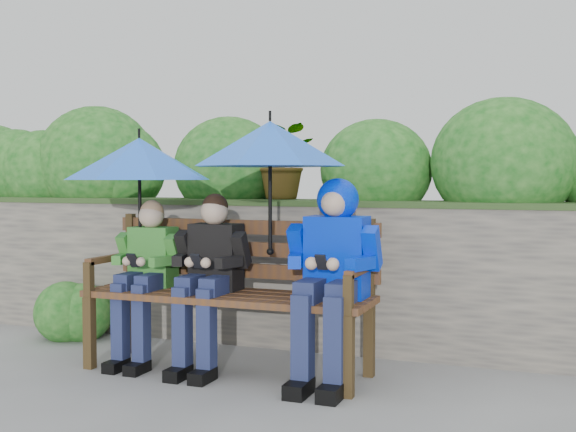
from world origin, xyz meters
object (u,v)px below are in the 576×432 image
at_px(boy_left, 146,270).
at_px(boy_right, 332,262).
at_px(umbrella_left, 139,159).
at_px(park_bench, 232,283).
at_px(boy_middle, 209,270).
at_px(umbrella_right, 270,144).

xyz_separation_m(boy_left, boy_right, (1.24, -0.00, 0.10)).
distance_m(boy_right, umbrella_left, 1.44).
bearing_deg(boy_left, park_bench, 7.40).
distance_m(boy_middle, umbrella_left, 0.86).
bearing_deg(boy_left, boy_right, -0.06).
xyz_separation_m(park_bench, boy_right, (0.67, -0.08, 0.17)).
xyz_separation_m(boy_left, boy_middle, (0.45, -0.00, 0.02)).
height_order(boy_left, boy_middle, boy_middle).
bearing_deg(park_bench, boy_left, -172.60).
xyz_separation_m(park_bench, boy_middle, (-0.12, -0.08, 0.08)).
relative_size(park_bench, umbrella_right, 1.93).
bearing_deg(umbrella_left, boy_left, -35.00).
height_order(boy_right, umbrella_left, umbrella_left).
bearing_deg(umbrella_left, boy_right, -2.18).
height_order(boy_middle, umbrella_right, umbrella_right).
relative_size(boy_right, umbrella_left, 1.26).
bearing_deg(park_bench, umbrella_right, -9.90).
bearing_deg(boy_middle, boy_left, 179.41).
relative_size(park_bench, boy_right, 1.51).
xyz_separation_m(boy_middle, boy_right, (0.79, 0.00, 0.08)).
bearing_deg(umbrella_left, umbrella_right, -1.41).
bearing_deg(umbrella_right, boy_left, -178.22).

